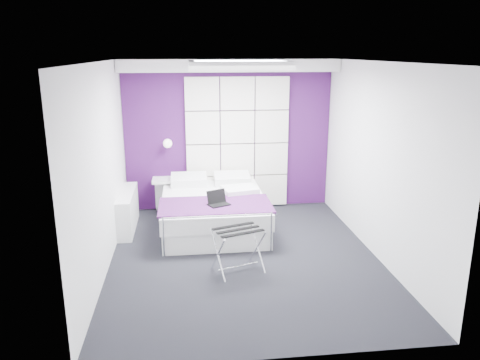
# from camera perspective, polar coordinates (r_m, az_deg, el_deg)

# --- Properties ---
(floor) EXTENTS (4.40, 4.40, 0.00)m
(floor) POSITION_cam_1_polar(r_m,az_deg,el_deg) (6.48, 0.54, -9.41)
(floor) COLOR black
(floor) RESTS_ON ground
(ceiling) EXTENTS (4.40, 4.40, 0.00)m
(ceiling) POSITION_cam_1_polar(r_m,az_deg,el_deg) (5.88, 0.61, 14.23)
(ceiling) COLOR white
(ceiling) RESTS_ON wall_back
(wall_back) EXTENTS (3.60, 0.00, 3.60)m
(wall_back) POSITION_cam_1_polar(r_m,az_deg,el_deg) (8.19, -1.42, 5.43)
(wall_back) COLOR white
(wall_back) RESTS_ON floor
(wall_left) EXTENTS (0.00, 4.40, 4.40)m
(wall_left) POSITION_cam_1_polar(r_m,az_deg,el_deg) (6.09, -16.46, 1.28)
(wall_left) COLOR white
(wall_left) RESTS_ON floor
(wall_right) EXTENTS (0.00, 4.40, 4.40)m
(wall_right) POSITION_cam_1_polar(r_m,az_deg,el_deg) (6.53, 16.45, 2.20)
(wall_right) COLOR white
(wall_right) RESTS_ON floor
(accent_wall) EXTENTS (3.58, 0.02, 2.58)m
(accent_wall) POSITION_cam_1_polar(r_m,az_deg,el_deg) (8.18, -1.41, 5.42)
(accent_wall) COLOR #3E114B
(accent_wall) RESTS_ON wall_back
(soffit) EXTENTS (3.58, 0.50, 0.20)m
(soffit) POSITION_cam_1_polar(r_m,az_deg,el_deg) (7.82, -1.30, 13.80)
(soffit) COLOR white
(soffit) RESTS_ON wall_back
(headboard) EXTENTS (1.80, 0.08, 2.30)m
(headboard) POSITION_cam_1_polar(r_m,az_deg,el_deg) (8.17, -0.32, 4.48)
(headboard) COLOR white
(headboard) RESTS_ON wall_back
(skylight) EXTENTS (1.36, 0.86, 0.12)m
(skylight) POSITION_cam_1_polar(r_m,az_deg,el_deg) (6.48, -0.10, 13.90)
(skylight) COLOR white
(skylight) RESTS_ON ceiling
(wall_lamp) EXTENTS (0.15, 0.15, 0.15)m
(wall_lamp) POSITION_cam_1_polar(r_m,az_deg,el_deg) (8.04, -8.81, 4.48)
(wall_lamp) COLOR white
(wall_lamp) RESTS_ON wall_back
(radiator) EXTENTS (0.22, 1.20, 0.60)m
(radiator) POSITION_cam_1_polar(r_m,az_deg,el_deg) (7.59, -13.53, -3.63)
(radiator) COLOR white
(radiator) RESTS_ON floor
(bed) EXTENTS (1.64, 1.98, 0.70)m
(bed) POSITION_cam_1_polar(r_m,az_deg,el_deg) (7.41, -3.26, -3.74)
(bed) COLOR white
(bed) RESTS_ON floor
(nightstand) EXTENTS (0.48, 0.37, 0.05)m
(nightstand) POSITION_cam_1_polar(r_m,az_deg,el_deg) (8.15, -8.96, 0.02)
(nightstand) COLOR white
(nightstand) RESTS_ON wall_back
(luggage_rack) EXTENTS (0.58, 0.43, 0.57)m
(luggage_rack) POSITION_cam_1_polar(r_m,az_deg,el_deg) (6.00, -0.24, -8.54)
(luggage_rack) COLOR silver
(luggage_rack) RESTS_ON floor
(laptop) EXTENTS (0.30, 0.21, 0.22)m
(laptop) POSITION_cam_1_polar(r_m,az_deg,el_deg) (6.84, -2.62, -2.57)
(laptop) COLOR black
(laptop) RESTS_ON bed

